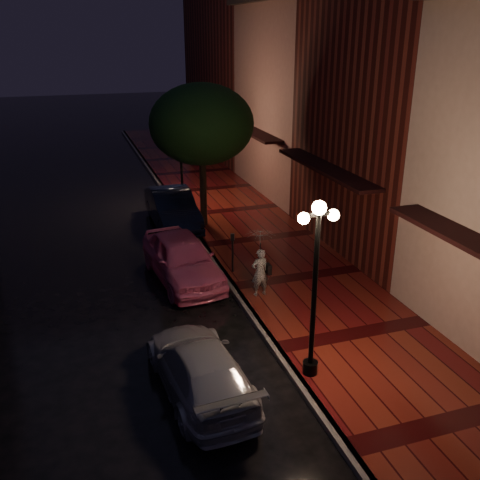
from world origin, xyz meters
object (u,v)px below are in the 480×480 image
object	(u,v)px
streetlamp_near	(315,280)
streetlamp_far	(181,153)
silver_car	(200,368)
parking_meter	(233,249)
navy_car	(172,208)
pink_car	(182,258)
woman_with_umbrella	(260,253)
street_tree	(202,127)

from	to	relation	value
streetlamp_near	streetlamp_far	bearing A→B (deg)	90.00
streetlamp_far	silver_car	distance (m)	14.06
streetlamp_far	parking_meter	size ratio (longest dim) A/B	3.14
silver_car	streetlamp_near	bearing A→B (deg)	168.87
navy_car	silver_car	bearing A→B (deg)	-98.95
pink_car	parking_meter	size ratio (longest dim) A/B	3.34
woman_with_umbrella	streetlamp_far	bearing A→B (deg)	-92.12
silver_car	woman_with_umbrella	xyz separation A→B (m)	(2.87, 3.85, 0.93)
navy_car	silver_car	xyz separation A→B (m)	(-1.67, -11.34, -0.15)
streetlamp_near	pink_car	size ratio (longest dim) A/B	0.94
street_tree	navy_car	size ratio (longest dim) A/B	1.23
streetlamp_far	silver_car	xyz separation A→B (m)	(-2.62, -13.67, -1.97)
silver_car	parking_meter	size ratio (longest dim) A/B	3.15
woman_with_umbrella	parking_meter	bearing A→B (deg)	-85.27
pink_car	navy_car	bearing A→B (deg)	76.36
woman_with_umbrella	parking_meter	world-z (taller)	woman_with_umbrella
streetlamp_near	streetlamp_far	xyz separation A→B (m)	(0.00, 14.00, 0.00)
pink_car	navy_car	size ratio (longest dim) A/B	0.97
streetlamp_far	pink_car	xyz separation A→B (m)	(-1.71, -7.71, -1.82)
navy_car	parking_meter	distance (m)	5.67
navy_car	silver_car	size ratio (longest dim) A/B	1.09
streetlamp_near	streetlamp_far	size ratio (longest dim) A/B	1.00
streetlamp_far	navy_car	size ratio (longest dim) A/B	0.92
streetlamp_near	pink_car	world-z (taller)	streetlamp_near
streetlamp_far	street_tree	distance (m)	3.44
pink_car	parking_meter	distance (m)	1.71
woman_with_umbrella	parking_meter	size ratio (longest dim) A/B	1.56
streetlamp_near	silver_car	world-z (taller)	streetlamp_near
streetlamp_near	navy_car	distance (m)	11.85
street_tree	navy_car	xyz separation A→B (m)	(-1.21, 0.68, -3.47)
pink_car	silver_car	distance (m)	6.03
navy_car	woman_with_umbrella	distance (m)	7.63
streetlamp_far	woman_with_umbrella	world-z (taller)	streetlamp_far
streetlamp_far	pink_car	size ratio (longest dim) A/B	0.94
silver_car	parking_meter	bearing A→B (deg)	-118.15
pink_car	silver_car	world-z (taller)	pink_car
navy_car	silver_car	world-z (taller)	navy_car
parking_meter	street_tree	bearing A→B (deg)	106.68
streetlamp_far	silver_car	size ratio (longest dim) A/B	1.00
parking_meter	woman_with_umbrella	bearing A→B (deg)	-61.69
streetlamp_near	street_tree	distance (m)	11.12
streetlamp_near	street_tree	bearing A→B (deg)	88.65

